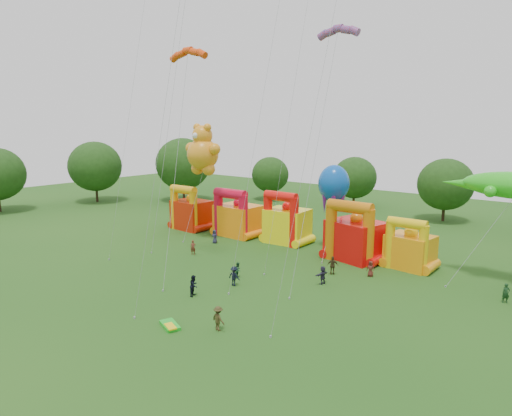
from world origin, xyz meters
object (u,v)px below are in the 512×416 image
Objects in this scene: teddy_bear_kite at (201,164)px; octopus_kite at (331,211)px; spectator_0 at (215,237)px; gecko_kite at (492,224)px; bouncy_castle_0 at (190,212)px; spectator_4 at (333,266)px; bouncy_castle_2 at (286,223)px.

teddy_bear_kite is 17.40m from octopus_kite.
octopus_kite is at bearing 15.78° from spectator_0.
gecko_kite is 30.94m from spectator_0.
bouncy_castle_0 reaches higher than spectator_4.
spectator_0 is 0.92× the size of spectator_4.
teddy_bear_kite is at bearing -29.44° from bouncy_castle_0.
bouncy_castle_0 is at bearing 149.27° from spectator_0.
octopus_kite is (-16.93, 0.52, -0.94)m from gecko_kite.
spectator_4 is (-12.61, -6.44, -4.90)m from gecko_kite.
bouncy_castle_0 is 9.68m from teddy_bear_kite.
gecko_kite is (23.33, -0.80, 3.31)m from bouncy_castle_2.
bouncy_castle_2 is 3.57× the size of spectator_4.
gecko_kite is (32.84, 4.53, -3.95)m from teddy_bear_kite.
gecko_kite is 7.09× the size of spectator_0.
bouncy_castle_0 is 0.52× the size of gecko_kite.
gecko_kite is 1.19× the size of octopus_kite.
bouncy_castle_0 is at bearing -177.83° from gecko_kite.
bouncy_castle_0 is 15.14m from bouncy_castle_2.
octopus_kite is 9.10m from spectator_4.
bouncy_castle_0 is 9.06m from spectator_0.
bouncy_castle_0 is 21.60m from octopus_kite.
bouncy_castle_0 is at bearing 150.56° from teddy_bear_kite.
spectator_0 is (8.18, -3.58, -1.56)m from bouncy_castle_0.
bouncy_castle_2 is 6.83m from octopus_kite.
bouncy_castle_0 is 3.40× the size of spectator_4.
bouncy_castle_0 is at bearing -171.45° from bouncy_castle_2.
spectator_0 is at bearing -23.66° from bouncy_castle_0.
bouncy_castle_2 is 0.65× the size of octopus_kite.
octopus_kite is at bearing 178.22° from gecko_kite.
bouncy_castle_0 is at bearing -174.71° from octopus_kite.
spectator_4 is (4.32, -6.97, -3.96)m from octopus_kite.
teddy_bear_kite reaches higher than bouncy_castle_0.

